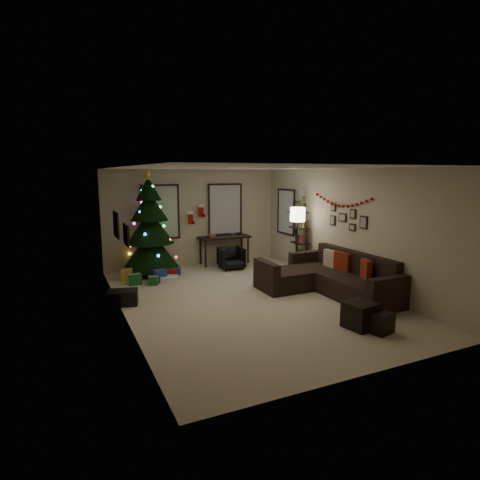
% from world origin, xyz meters
% --- Properties ---
extents(floor, '(7.00, 7.00, 0.00)m').
position_xyz_m(floor, '(0.00, 0.00, 0.00)').
color(floor, beige).
rests_on(floor, ground).
extents(ceiling, '(7.00, 7.00, 0.00)m').
position_xyz_m(ceiling, '(0.00, 0.00, 2.70)').
color(ceiling, white).
rests_on(ceiling, floor).
extents(wall_back, '(5.00, 0.00, 5.00)m').
position_xyz_m(wall_back, '(0.00, 3.50, 1.35)').
color(wall_back, beige).
rests_on(wall_back, floor).
extents(wall_front, '(5.00, 0.00, 5.00)m').
position_xyz_m(wall_front, '(0.00, -3.50, 1.35)').
color(wall_front, beige).
rests_on(wall_front, floor).
extents(wall_left, '(0.00, 7.00, 7.00)m').
position_xyz_m(wall_left, '(-2.50, 0.00, 1.35)').
color(wall_left, beige).
rests_on(wall_left, floor).
extents(wall_right, '(0.00, 7.00, 7.00)m').
position_xyz_m(wall_right, '(2.50, 0.00, 1.35)').
color(wall_right, beige).
rests_on(wall_right, floor).
extents(window_back_left, '(1.05, 0.06, 1.50)m').
position_xyz_m(window_back_left, '(-0.95, 3.47, 1.55)').
color(window_back_left, '#728CB2').
rests_on(window_back_left, wall_back).
extents(window_back_right, '(1.05, 0.06, 1.50)m').
position_xyz_m(window_back_right, '(0.95, 3.47, 1.55)').
color(window_back_right, '#728CB2').
rests_on(window_back_right, wall_back).
extents(window_right_wall, '(0.06, 0.90, 1.30)m').
position_xyz_m(window_right_wall, '(2.47, 2.55, 1.50)').
color(window_right_wall, '#728CB2').
rests_on(window_right_wall, wall_right).
extents(christmas_tree, '(1.47, 1.47, 2.73)m').
position_xyz_m(christmas_tree, '(-1.35, 2.97, 1.13)').
color(christmas_tree, black).
rests_on(christmas_tree, floor).
extents(presents, '(1.50, 1.01, 0.30)m').
position_xyz_m(presents, '(-1.41, 2.23, 0.12)').
color(presents, '#14591E').
rests_on(presents, floor).
extents(sofa, '(1.99, 2.89, 0.90)m').
position_xyz_m(sofa, '(1.82, -0.31, 0.29)').
color(sofa, black).
rests_on(sofa, floor).
extents(pillow_red_a, '(0.27, 0.42, 0.41)m').
position_xyz_m(pillow_red_a, '(2.21, -1.04, 0.64)').
color(pillow_red_a, maroon).
rests_on(pillow_red_a, sofa).
extents(pillow_red_b, '(0.16, 0.44, 0.43)m').
position_xyz_m(pillow_red_b, '(2.21, -0.28, 0.64)').
color(pillow_red_b, maroon).
rests_on(pillow_red_b, sofa).
extents(pillow_cream, '(0.14, 0.40, 0.40)m').
position_xyz_m(pillow_cream, '(2.21, 0.13, 0.63)').
color(pillow_cream, beige).
rests_on(pillow_cream, sofa).
extents(ottoman_near, '(0.53, 0.53, 0.45)m').
position_xyz_m(ottoman_near, '(1.04, -2.21, 0.22)').
color(ottoman_near, black).
rests_on(ottoman_near, floor).
extents(ottoman_far, '(0.44, 0.44, 0.35)m').
position_xyz_m(ottoman_far, '(1.20, -2.49, 0.17)').
color(ottoman_far, black).
rests_on(ottoman_far, floor).
extents(desk, '(1.49, 0.53, 0.80)m').
position_xyz_m(desk, '(0.82, 3.22, 0.71)').
color(desk, black).
rests_on(desk, floor).
extents(desk_chair, '(0.62, 0.58, 0.60)m').
position_xyz_m(desk_chair, '(0.75, 2.57, 0.30)').
color(desk_chair, black).
rests_on(desk_chair, floor).
extents(bookshelf, '(0.30, 0.54, 1.85)m').
position_xyz_m(bookshelf, '(2.30, 1.54, 0.89)').
color(bookshelf, black).
rests_on(bookshelf, floor).
extents(potted_plant, '(0.64, 0.60, 0.56)m').
position_xyz_m(potted_plant, '(2.30, 1.65, 1.85)').
color(potted_plant, '#4C4C4C').
rests_on(potted_plant, bookshelf).
extents(floor_lamp, '(0.37, 0.37, 1.75)m').
position_xyz_m(floor_lamp, '(1.95, 1.17, 1.46)').
color(floor_lamp, black).
rests_on(floor_lamp, floor).
extents(art_map, '(0.04, 0.60, 0.50)m').
position_xyz_m(art_map, '(-2.48, 0.71, 1.62)').
color(art_map, black).
rests_on(art_map, wall_left).
extents(art_abstract, '(0.04, 0.45, 0.35)m').
position_xyz_m(art_abstract, '(-2.48, -0.45, 1.59)').
color(art_abstract, black).
rests_on(art_abstract, wall_left).
extents(gallery, '(0.03, 1.25, 0.54)m').
position_xyz_m(gallery, '(2.48, -0.07, 1.57)').
color(gallery, black).
rests_on(gallery, wall_right).
extents(garland, '(0.08, 1.90, 0.30)m').
position_xyz_m(garland, '(2.45, 0.12, 1.97)').
color(garland, '#A5140C').
rests_on(garland, wall_right).
extents(stocking_left, '(0.20, 0.05, 0.36)m').
position_xyz_m(stocking_left, '(-0.14, 3.33, 1.38)').
color(stocking_left, '#990F0C').
rests_on(stocking_left, wall_back).
extents(stocking_right, '(0.20, 0.05, 0.36)m').
position_xyz_m(stocking_right, '(0.19, 3.36, 1.56)').
color(stocking_right, '#990F0C').
rests_on(stocking_right, wall_back).
extents(storage_bin, '(0.66, 0.52, 0.29)m').
position_xyz_m(storage_bin, '(-2.43, 0.72, 0.15)').
color(storage_bin, black).
rests_on(storage_bin, floor).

